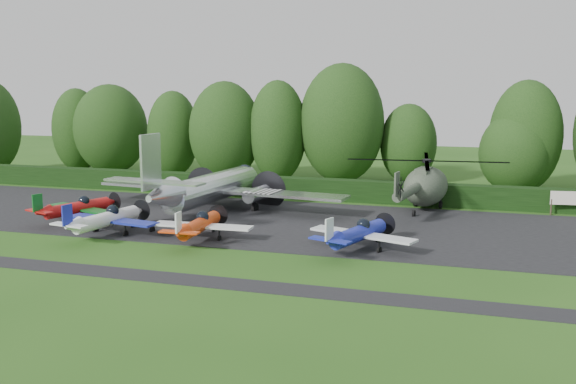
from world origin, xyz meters
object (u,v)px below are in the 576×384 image
(light_plane_white, at_px, (107,219))
(helicopter, at_px, (426,183))
(transport_plane, at_px, (211,187))
(light_plane_blue, at_px, (359,233))
(light_plane_red, at_px, (78,207))
(sign_board, at_px, (573,199))
(light_plane_orange, at_px, (200,225))

(light_plane_white, distance_m, helicopter, 26.92)
(transport_plane, relative_size, light_plane_blue, 3.02)
(light_plane_red, xyz_separation_m, helicopter, (25.96, 13.18, 1.22))
(light_plane_white, relative_size, sign_board, 2.19)
(light_plane_white, xyz_separation_m, light_plane_blue, (18.21, 0.93, -0.03))
(sign_board, bearing_deg, light_plane_red, -152.03)
(light_plane_blue, bearing_deg, light_plane_orange, 163.85)
(helicopter, relative_size, sign_board, 4.40)
(light_plane_red, xyz_separation_m, light_plane_orange, (11.96, -3.06, 0.00))
(transport_plane, bearing_deg, light_plane_red, -147.02)
(light_plane_blue, bearing_deg, transport_plane, 128.33)
(helicopter, bearing_deg, light_plane_blue, -110.04)
(light_plane_white, bearing_deg, light_plane_red, 134.53)
(light_plane_orange, distance_m, sign_board, 31.09)
(helicopter, bearing_deg, light_plane_orange, -140.31)
(light_plane_white, xyz_separation_m, light_plane_orange, (7.12, 0.40, -0.07))
(light_plane_red, relative_size, light_plane_white, 0.94)
(light_plane_red, bearing_deg, sign_board, 0.97)
(light_plane_white, bearing_deg, light_plane_orange, -6.67)
(transport_plane, xyz_separation_m, helicopter, (17.52, 6.29, 0.27))
(transport_plane, relative_size, sign_board, 6.44)
(light_plane_white, height_order, sign_board, light_plane_white)
(transport_plane, height_order, helicopter, transport_plane)
(light_plane_blue, distance_m, sign_board, 22.26)
(transport_plane, height_order, light_plane_white, transport_plane)
(light_plane_white, bearing_deg, transport_plane, 60.90)
(sign_board, bearing_deg, light_plane_blue, -124.30)
(light_plane_orange, height_order, light_plane_blue, light_plane_blue)
(light_plane_orange, bearing_deg, light_plane_red, 168.13)
(light_plane_white, relative_size, light_plane_orange, 1.06)
(light_plane_red, bearing_deg, light_plane_orange, -33.63)
(transport_plane, bearing_deg, helicopter, 13.52)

